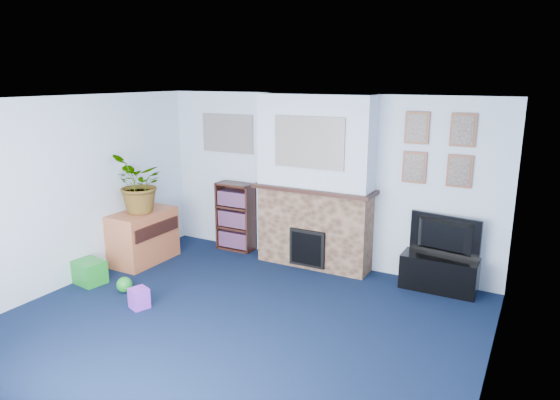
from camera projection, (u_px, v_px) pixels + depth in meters
The scene contains 26 objects.
floor at pixel (234, 326), 5.39m from camera, with size 5.00×4.50×0.01m, color #0D1833.
ceiling at pixel (229, 100), 4.81m from camera, with size 5.00×4.50×0.01m, color white.
wall_back at pixel (321, 180), 7.02m from camera, with size 5.00×0.04×2.40m, color silver.
wall_front at pixel (35, 306), 3.18m from camera, with size 5.00×0.04×2.40m, color silver.
wall_left at pixel (65, 193), 6.25m from camera, with size 0.04×4.50×2.40m, color silver.
wall_right at pixel (495, 261), 3.95m from camera, with size 0.04×4.50×2.40m, color silver.
chimney_breast at pixel (315, 184), 6.85m from camera, with size 1.72×0.50×2.40m.
collage_main at pixel (309, 143), 6.53m from camera, with size 1.00×0.03×0.68m, color gray.
collage_left at pixel (228, 133), 7.58m from camera, with size 0.90×0.03×0.58m, color gray.
portrait_tl at pixel (417, 128), 6.21m from camera, with size 0.30×0.03×0.40m, color brown.
portrait_tr at pixel (463, 130), 5.96m from camera, with size 0.30×0.03×0.40m, color brown.
portrait_bl at pixel (414, 167), 6.33m from camera, with size 0.30×0.03×0.40m, color brown.
portrait_br at pixel (460, 171), 6.08m from camera, with size 0.30×0.03×0.40m, color brown.
tv_stand at pixel (439, 273), 6.26m from camera, with size 0.92×0.39×0.44m, color black.
television at pixel (442, 237), 6.17m from camera, with size 0.89×0.12×0.51m, color black.
bookshelf at pixel (236, 218), 7.69m from camera, with size 0.58×0.28×1.05m.
sideboard at pixel (143, 238), 7.21m from camera, with size 0.53×0.96×0.75m, color #B6603A.
potted_plant at pixel (140, 184), 6.95m from camera, with size 0.76×0.65×0.84m, color #26661E.
mantel_clock at pixel (310, 182), 6.83m from camera, with size 0.09×0.06×0.13m, color gold.
mantel_candle at pixel (339, 184), 6.63m from camera, with size 0.05×0.05×0.15m, color #B2BFC6.
mantel_teddy at pixel (276, 179), 7.07m from camera, with size 0.12×0.12×0.12m, color gray.
mantel_can at pixel (357, 188), 6.52m from camera, with size 0.06×0.06×0.12m, color purple.
green_crate at pixel (90, 273), 6.48m from camera, with size 0.38×0.30×0.30m, color #198C26.
toy_ball at pixel (124, 285), 6.22m from camera, with size 0.20×0.20×0.20m, color #198C26.
toy_block at pixel (139, 299), 5.80m from camera, with size 0.19×0.19×0.24m, color purple.
toy_tube at pixel (150, 252), 7.46m from camera, with size 0.13×0.13×0.28m, color blue.
Camera 1 is at (2.76, -4.08, 2.62)m, focal length 32.00 mm.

